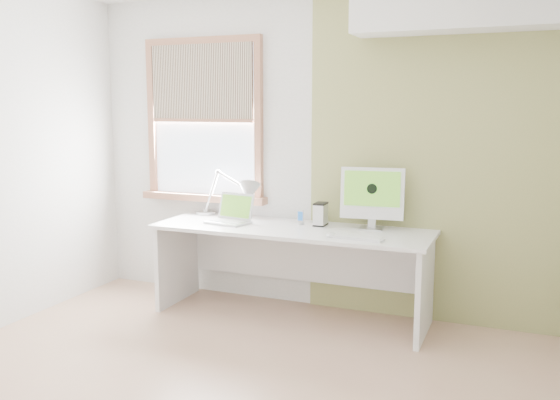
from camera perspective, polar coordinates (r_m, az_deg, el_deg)
The scene contains 12 objects.
room at distance 3.36m, azimuth -6.83°, elevation 2.49°, with size 4.04×3.54×2.64m.
accent_wall at distance 4.71m, azimuth 14.64°, elevation 4.10°, with size 2.00×0.02×2.60m, color #8A9855.
soffit at distance 4.56m, azimuth 17.51°, elevation 17.70°, with size 1.60×0.40×0.42m, color white.
window at distance 5.32m, azimuth -7.32°, elevation 7.47°, with size 1.20×0.14×1.42m.
desk at distance 4.80m, azimuth 1.32°, elevation -4.79°, with size 2.20×0.70×0.73m.
desk_lamp at distance 5.03m, azimuth -3.78°, elevation 0.54°, with size 0.70×0.35×0.40m.
laptop at distance 4.92m, azimuth -4.65°, elevation -1.46°, with size 0.37×0.32×0.23m.
phone_dock at distance 4.83m, azimuth 1.96°, elevation -1.94°, with size 0.07×0.07×0.12m.
external_drive at distance 4.78m, azimuth 3.88°, elevation -1.35°, with size 0.09×0.14×0.18m.
imac at distance 4.66m, azimuth 8.78°, elevation 0.50°, with size 0.49×0.18×0.48m.
keyboard at distance 4.34m, azimuth 7.18°, elevation -3.56°, with size 0.42×0.15×0.02m.
mouse at distance 4.39m, azimuth 4.90°, elevation -3.31°, with size 0.06×0.10×0.03m, color white.
Camera 1 is at (1.63, -2.91, 1.67)m, focal length 38.42 mm.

